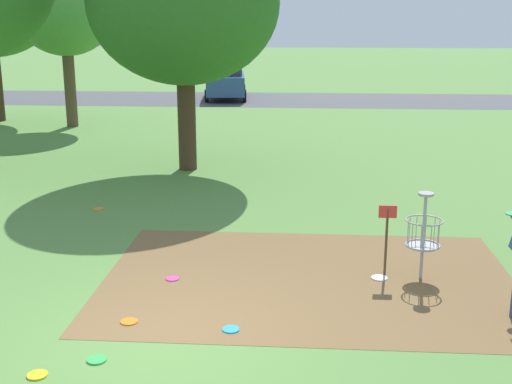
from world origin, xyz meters
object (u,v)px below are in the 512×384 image
object	(u,v)px
frisbee_near_basket	(37,375)
parked_car_leftmost	(226,80)
frisbee_scattered_a	(379,278)
frisbee_far_left	(97,360)
frisbee_by_tee	(99,209)
tree_near_right	(65,16)
frisbee_scattered_b	(129,322)
frisbee_far_right	(231,329)
disc_golf_basket	(419,232)
tree_near_left	(184,3)
frisbee_mid_grass	(172,279)

from	to	relation	value
frisbee_near_basket	parked_car_leftmost	world-z (taller)	parked_car_leftmost
frisbee_scattered_a	frisbee_far_left	bearing A→B (deg)	-142.21
frisbee_by_tee	frisbee_far_left	xyz separation A→B (m)	(1.91, -6.29, 0.00)
parked_car_leftmost	tree_near_right	bearing A→B (deg)	-118.04
frisbee_scattered_b	parked_car_leftmost	world-z (taller)	parked_car_leftmost
frisbee_by_tee	frisbee_scattered_b	xyz separation A→B (m)	(2.03, -5.25, 0.00)
frisbee_by_tee	frisbee_far_right	world-z (taller)	same
disc_golf_basket	tree_near_right	bearing A→B (deg)	126.53
disc_golf_basket	tree_near_left	size ratio (longest dim) A/B	0.22
frisbee_mid_grass	parked_car_leftmost	world-z (taller)	parked_car_leftmost
frisbee_far_left	frisbee_by_tee	bearing A→B (deg)	106.88
frisbee_by_tee	frisbee_mid_grass	bearing A→B (deg)	-58.02
disc_golf_basket	frisbee_by_tee	world-z (taller)	disc_golf_basket
frisbee_mid_grass	frisbee_far_right	world-z (taller)	same
tree_near_right	tree_near_left	bearing A→B (deg)	-50.70
frisbee_scattered_b	frisbee_mid_grass	bearing A→B (deg)	79.30
disc_golf_basket	frisbee_by_tee	xyz separation A→B (m)	(-6.15, 3.37, -0.74)
tree_near_right	parked_car_leftmost	xyz separation A→B (m)	(4.71, 8.84, -3.06)
frisbee_by_tee	parked_car_leftmost	distance (m)	19.55
frisbee_far_left	frisbee_scattered_a	world-z (taller)	same
frisbee_far_left	frisbee_scattered_b	bearing A→B (deg)	83.02
frisbee_near_basket	frisbee_scattered_a	size ratio (longest dim) A/B	0.93
frisbee_far_right	frisbee_scattered_a	xyz separation A→B (m)	(2.14, 1.93, 0.00)
frisbee_mid_grass	tree_near_left	xyz separation A→B (m)	(-1.08, 7.67, 4.29)
tree_near_right	frisbee_near_basket	bearing A→B (deg)	-72.16
frisbee_far_left	frisbee_scattered_a	size ratio (longest dim) A/B	0.94
frisbee_near_basket	frisbee_mid_grass	world-z (taller)	same
frisbee_by_tee	disc_golf_basket	bearing A→B (deg)	-28.72
frisbee_far_left	tree_near_right	xyz separation A→B (m)	(-6.16, 16.96, 3.97)
frisbee_far_left	parked_car_leftmost	size ratio (longest dim) A/B	0.05
frisbee_mid_grass	tree_near_right	distance (m)	16.32
parked_car_leftmost	frisbee_scattered_b	bearing A→B (deg)	-86.36
frisbee_scattered_b	parked_car_leftmost	size ratio (longest dim) A/B	0.05
frisbee_by_tee	tree_near_left	world-z (taller)	tree_near_left
frisbee_far_left	frisbee_far_right	distance (m)	1.77
parked_car_leftmost	frisbee_far_left	bearing A→B (deg)	-86.78
frisbee_far_right	parked_car_leftmost	bearing A→B (deg)	96.80
frisbee_far_left	frisbee_scattered_a	xyz separation A→B (m)	(3.66, 2.84, 0.00)
frisbee_near_basket	parked_car_leftmost	distance (m)	26.23
frisbee_near_basket	parked_car_leftmost	size ratio (longest dim) A/B	0.05
frisbee_near_basket	tree_near_left	distance (m)	11.46
disc_golf_basket	parked_car_leftmost	world-z (taller)	parked_car_leftmost
frisbee_far_right	frisbee_scattered_a	distance (m)	2.88
frisbee_far_right	tree_near_right	distance (m)	18.24
frisbee_scattered_b	frisbee_far_left	bearing A→B (deg)	-96.98
tree_near_right	parked_car_leftmost	world-z (taller)	tree_near_right
frisbee_far_left	tree_near_left	size ratio (longest dim) A/B	0.04
frisbee_mid_grass	frisbee_far_right	distance (m)	1.99
frisbee_near_basket	tree_near_right	size ratio (longest dim) A/B	0.04
frisbee_far_left	tree_near_right	bearing A→B (deg)	109.96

